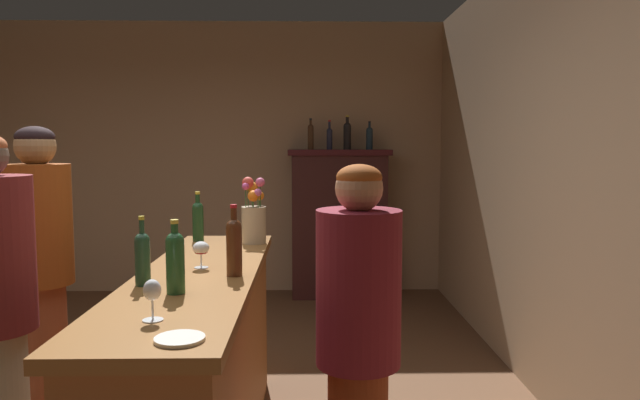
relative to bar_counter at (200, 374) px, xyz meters
name	(u,v)px	position (x,y,z in m)	size (l,w,h in m)	color
wall_back	(209,158)	(-0.56, 3.71, 0.95)	(5.18, 0.12, 2.91)	tan
wall_right	(611,174)	(2.03, 0.14, 0.95)	(0.12, 7.14, 2.91)	tan
bar_counter	(200,374)	(0.00, 0.00, 0.00)	(0.55, 2.26, 1.00)	#95572D
display_cabinet	(339,220)	(0.85, 3.40, 0.31)	(1.06, 0.44, 1.55)	#391A1A
wine_bottle_rose	(198,219)	(-0.17, 0.91, 0.63)	(0.07, 0.07, 0.31)	#1B3F1F
wine_bottle_pinot	(234,244)	(0.18, -0.08, 0.64)	(0.07, 0.07, 0.33)	#4C2713
wine_bottle_chardonnay	(142,256)	(-0.18, -0.26, 0.62)	(0.07, 0.07, 0.30)	#22442E
wine_bottle_syrah	(175,259)	(-0.01, -0.40, 0.63)	(0.07, 0.07, 0.30)	#22522A
wine_glass_front	(201,250)	(0.00, 0.10, 0.59)	(0.08, 0.08, 0.13)	white
wine_glass_mid	(152,292)	(-0.01, -0.77, 0.59)	(0.07, 0.07, 0.14)	white
flower_arrangement	(254,216)	(0.19, 0.84, 0.66)	(0.15, 0.17, 0.41)	tan
cheese_plate	(180,339)	(0.13, -0.98, 0.50)	(0.16, 0.16, 0.01)	white
display_bottle_left	(311,135)	(0.55, 3.40, 1.20)	(0.06, 0.06, 0.32)	#482F1C
display_bottle_midleft	(329,137)	(0.74, 3.40, 1.18)	(0.06, 0.06, 0.30)	#21243B
display_bottle_center	(347,134)	(0.93, 3.40, 1.21)	(0.08, 0.08, 0.35)	black
display_bottle_midright	(369,137)	(1.16, 3.40, 1.18)	(0.07, 0.07, 0.29)	#1D303E
patron_redhead	(39,245)	(-1.32, 1.27, 0.41)	(0.30, 0.30, 1.63)	gray
patron_tall	(41,270)	(-0.88, 0.33, 0.44)	(0.33, 0.33, 1.69)	brown
bartender	(358,350)	(0.71, -0.64, 0.34)	(0.31, 0.31, 1.53)	maroon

